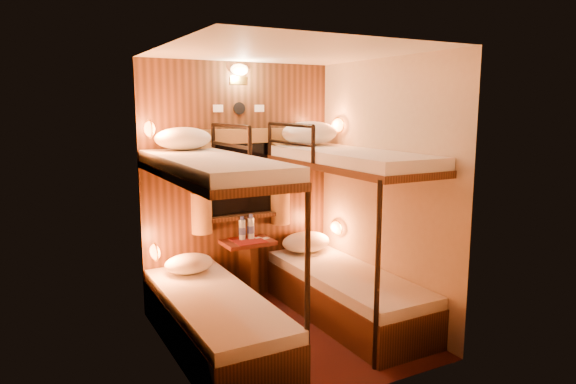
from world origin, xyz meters
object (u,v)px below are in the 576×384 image
bunk_right (346,260)px  table (248,263)px  bottle_right (251,228)px  bunk_left (214,283)px  bottle_left (242,230)px

bunk_right → table: bearing=129.7°
bottle_right → bunk_left: bearing=-130.4°
table → bottle_right: bottle_right is taller
bunk_right → bottle_right: size_ratio=7.51×
bunk_left → table: bearing=50.3°
bunk_left → bottle_left: 1.05m
bunk_left → table: 1.02m
bunk_right → bottle_right: bearing=125.7°
bunk_right → bottle_left: bunk_right is taller
bunk_left → bottle_left: bearing=53.6°
bunk_right → table: (-0.65, 0.78, -0.14)m
bottle_left → bottle_right: (0.09, -0.00, 0.01)m
table → bunk_left: bearing=-129.7°
bunk_right → bottle_left: 1.09m
bottle_left → bottle_right: 0.09m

